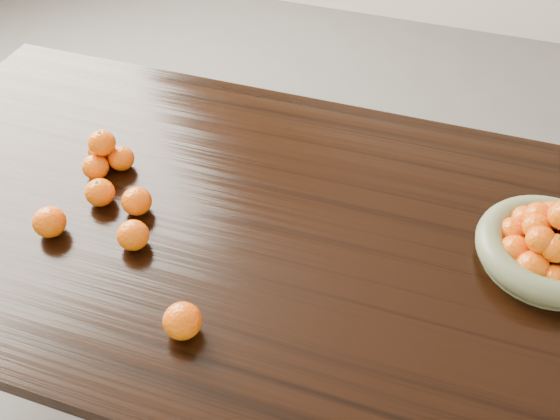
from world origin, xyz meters
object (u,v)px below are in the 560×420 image
(fruit_bowl, at_px, (550,245))
(loose_orange_0, at_px, (100,192))
(orange_pyramid, at_px, (105,154))
(dining_table, at_px, (283,258))

(fruit_bowl, bearing_deg, loose_orange_0, -171.58)
(loose_orange_0, bearing_deg, fruit_bowl, 8.42)
(orange_pyramid, xyz_separation_m, loose_orange_0, (0.05, -0.11, -0.01))
(fruit_bowl, relative_size, orange_pyramid, 2.37)
(dining_table, bearing_deg, orange_pyramid, 172.17)
(fruit_bowl, xyz_separation_m, loose_orange_0, (-0.95, -0.14, -0.01))
(dining_table, bearing_deg, loose_orange_0, -173.55)
(dining_table, xyz_separation_m, orange_pyramid, (-0.46, 0.06, 0.13))
(dining_table, relative_size, fruit_bowl, 6.87)
(dining_table, relative_size, loose_orange_0, 30.20)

